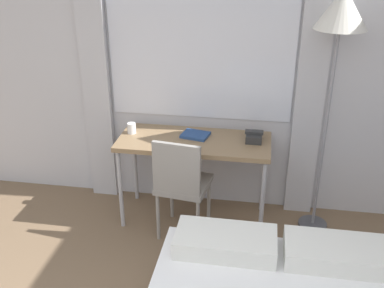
{
  "coord_description": "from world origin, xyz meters",
  "views": [
    {
      "loc": [
        0.59,
        -0.92,
        2.34
      ],
      "look_at": [
        0.11,
        2.02,
        0.92
      ],
      "focal_mm": 42.0,
      "sensor_mm": 36.0,
      "label": 1
    }
  ],
  "objects_px": {
    "standing_lamp": "(341,22)",
    "telephone": "(254,136)",
    "desk": "(194,147)",
    "desk_chair": "(181,181)",
    "book": "(195,135)",
    "mug": "(132,128)"
  },
  "relations": [
    {
      "from": "standing_lamp",
      "to": "mug",
      "type": "distance_m",
      "value": 1.85
    },
    {
      "from": "standing_lamp",
      "to": "book",
      "type": "distance_m",
      "value": 1.43
    },
    {
      "from": "desk_chair",
      "to": "book",
      "type": "xyz_separation_m",
      "value": [
        0.06,
        0.35,
        0.26
      ]
    },
    {
      "from": "desk_chair",
      "to": "book",
      "type": "relative_size",
      "value": 3.6
    },
    {
      "from": "desk_chair",
      "to": "standing_lamp",
      "type": "bearing_deg",
      "value": 23.59
    },
    {
      "from": "desk",
      "to": "desk_chair",
      "type": "relative_size",
      "value": 1.4
    },
    {
      "from": "desk_chair",
      "to": "book",
      "type": "distance_m",
      "value": 0.44
    },
    {
      "from": "desk_chair",
      "to": "mug",
      "type": "distance_m",
      "value": 0.66
    },
    {
      "from": "desk_chair",
      "to": "book",
      "type": "height_order",
      "value": "desk_chair"
    },
    {
      "from": "book",
      "to": "mug",
      "type": "bearing_deg",
      "value": -177.7
    },
    {
      "from": "desk_chair",
      "to": "telephone",
      "type": "distance_m",
      "value": 0.71
    },
    {
      "from": "standing_lamp",
      "to": "telephone",
      "type": "relative_size",
      "value": 11.7
    },
    {
      "from": "standing_lamp",
      "to": "telephone",
      "type": "bearing_deg",
      "value": 177.71
    },
    {
      "from": "book",
      "to": "telephone",
      "type": "bearing_deg",
      "value": -1.26
    },
    {
      "from": "telephone",
      "to": "desk_chair",
      "type": "bearing_deg",
      "value": -148.44
    },
    {
      "from": "desk_chair",
      "to": "telephone",
      "type": "height_order",
      "value": "desk_chair"
    },
    {
      "from": "telephone",
      "to": "book",
      "type": "relative_size",
      "value": 0.68
    },
    {
      "from": "desk",
      "to": "standing_lamp",
      "type": "xyz_separation_m",
      "value": [
        1.05,
        0.04,
        1.05
      ]
    },
    {
      "from": "desk",
      "to": "telephone",
      "type": "distance_m",
      "value": 0.5
    },
    {
      "from": "telephone",
      "to": "mug",
      "type": "bearing_deg",
      "value": -179.38
    },
    {
      "from": "standing_lamp",
      "to": "book",
      "type": "bearing_deg",
      "value": 178.19
    },
    {
      "from": "standing_lamp",
      "to": "book",
      "type": "height_order",
      "value": "standing_lamp"
    }
  ]
}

